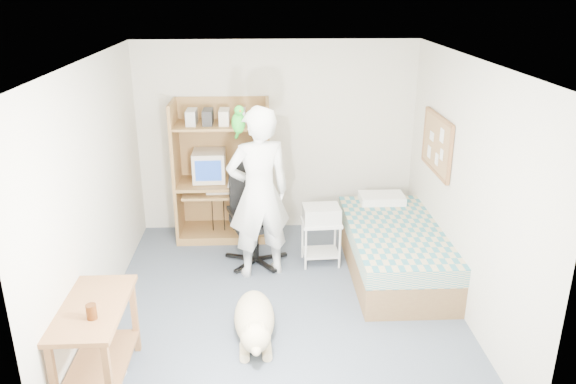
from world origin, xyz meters
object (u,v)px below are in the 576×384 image
object	(u,v)px
computer_hutch	(223,176)
office_chair	(254,228)
side_desk	(96,333)
printer_cart	(321,235)
person	(259,193)
bed	(394,249)
dog	(255,320)

from	to	relation	value
computer_hutch	office_chair	distance (m)	0.95
side_desk	printer_cart	size ratio (longest dim) A/B	1.84
office_chair	person	distance (m)	0.64
bed	office_chair	world-z (taller)	office_chair
bed	dog	world-z (taller)	bed
office_chair	printer_cart	xyz separation A→B (m)	(0.79, -0.10, -0.06)
computer_hutch	person	distance (m)	1.18
bed	office_chair	size ratio (longest dim) A/B	1.72
side_desk	dog	bearing A→B (deg)	24.75
side_desk	printer_cart	bearing A→B (deg)	45.59
office_chair	person	xyz separation A→B (m)	(0.07, -0.31, 0.56)
printer_cart	office_chair	bearing A→B (deg)	169.61
computer_hutch	office_chair	world-z (taller)	computer_hutch
dog	printer_cart	xyz separation A→B (m)	(0.77, 1.49, 0.17)
person	dog	size ratio (longest dim) A/B	1.65
dog	side_desk	bearing A→B (deg)	-157.45
computer_hutch	dog	world-z (taller)	computer_hutch
side_desk	office_chair	world-z (taller)	office_chair
bed	person	world-z (taller)	person
computer_hutch	person	world-z (taller)	person
person	side_desk	bearing A→B (deg)	38.15
side_desk	printer_cart	world-z (taller)	side_desk
side_desk	dog	world-z (taller)	side_desk
bed	dog	distance (m)	2.01
side_desk	dog	xyz separation A→B (m)	(1.26, 0.58, -0.30)
office_chair	dog	xyz separation A→B (m)	(0.02, -1.60, -0.23)
computer_hutch	printer_cart	bearing A→B (deg)	-36.01
side_desk	person	distance (m)	2.33
computer_hutch	office_chair	xyz separation A→B (m)	(0.40, -0.76, -0.40)
computer_hutch	printer_cart	xyz separation A→B (m)	(1.18, -0.86, -0.46)
office_chair	person	bearing A→B (deg)	-94.29
computer_hutch	office_chair	size ratio (longest dim) A/B	1.53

